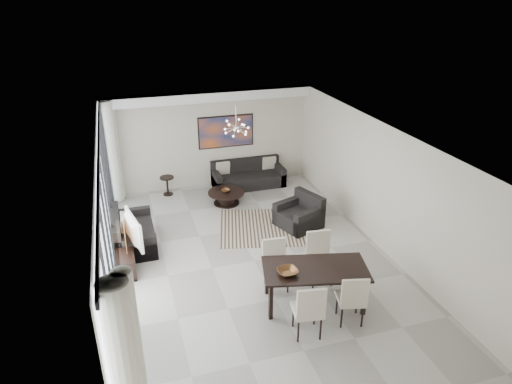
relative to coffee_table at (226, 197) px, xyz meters
name	(u,v)px	position (x,y,z in m)	size (l,w,h in m)	color
room_shell	(275,200)	(0.34, -3.04, 1.25)	(6.00, 9.00, 2.90)	#A8A39B
window_wall	(113,221)	(-2.98, -3.04, 1.26)	(0.37, 8.95, 2.90)	silver
soffit	(209,97)	(-0.12, 1.26, 2.57)	(5.98, 0.40, 0.26)	white
painting	(226,132)	(0.38, 1.43, 1.45)	(1.68, 0.04, 0.98)	#C6581B
chandelier	(236,128)	(0.18, -0.54, 2.15)	(0.66, 0.66, 0.71)	silver
rug	(271,227)	(0.76, -1.68, -0.20)	(2.60, 2.00, 0.01)	black
coffee_table	(226,197)	(0.00, 0.00, 0.00)	(1.03, 1.03, 0.36)	black
bowl_coffee	(226,191)	(-0.01, -0.02, 0.20)	(0.25, 0.25, 0.08)	brown
sofa_main	(248,177)	(0.94, 1.03, 0.06)	(2.16, 0.88, 0.78)	black
loveseat	(132,235)	(-2.67, -1.55, 0.08)	(0.93, 1.66, 0.83)	black
armchair	(300,216)	(1.47, -1.82, 0.08)	(1.21, 1.24, 0.83)	black
side_table	(167,183)	(-1.50, 1.09, 0.17)	(0.41, 0.41, 0.56)	black
tv_console	(124,255)	(-2.88, -2.33, 0.03)	(0.42, 1.49, 0.46)	black
television	(129,230)	(-2.72, -2.26, 0.59)	(1.15, 0.15, 0.66)	gray
dining_table	(315,272)	(0.54, -4.81, 0.53)	(2.13, 1.40, 0.82)	black
dining_chair_sw	(309,308)	(0.07, -5.64, 0.43)	(0.57, 0.57, 1.10)	beige
dining_chair_se	(353,297)	(0.94, -5.55, 0.40)	(0.58, 0.58, 1.05)	beige
dining_chair_nw	(275,260)	(0.03, -4.03, 0.40)	(0.51, 0.51, 1.04)	beige
dining_chair_ne	(319,253)	(0.96, -4.08, 0.42)	(0.56, 0.56, 1.09)	beige
bowl_dining	(288,272)	(-0.02, -4.83, 0.66)	(0.37, 0.37, 0.09)	brown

